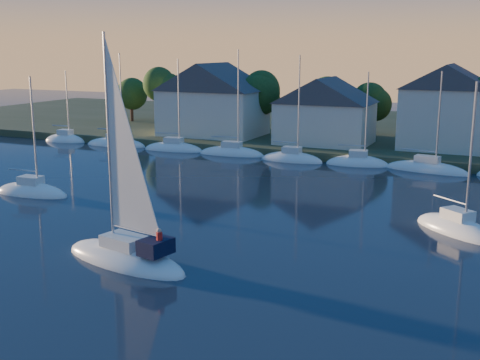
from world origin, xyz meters
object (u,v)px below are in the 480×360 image
Objects in this scene: clubhouse_centre at (325,110)px; drifting_sailboat_right at (456,231)px; drifting_sailboat_left at (32,194)px; clubhouse_west at (213,98)px; hero_sailboat at (126,253)px; clubhouse_east at (447,106)px.

clubhouse_centre is 34.40m from drifting_sailboat_right.
drifting_sailboat_right reaches higher than drifting_sailboat_left.
clubhouse_centre is 1.00× the size of drifting_sailboat_right.
drifting_sailboat_left is at bearing -117.01° from clubhouse_centre.
hero_sailboat is at bearing -69.12° from clubhouse_west.
drifting_sailboat_right is (34.25, -29.71, -5.84)m from clubhouse_west.
clubhouse_east is at bearing 8.13° from clubhouse_centre.
drifting_sailboat_right is at bearing 2.24° from drifting_sailboat_left.
hero_sailboat is (-13.09, -45.32, -5.40)m from clubhouse_east.
drifting_sailboat_right is at bearing -40.94° from clubhouse_west.
clubhouse_west is 1.18× the size of drifting_sailboat_right.
drifting_sailboat_right is at bearing -57.56° from clubhouse_centre.
clubhouse_east is 0.91× the size of drifting_sailboat_right.
clubhouse_centre is at bearing -3.58° from clubhouse_west.
drifting_sailboat_left is at bearing -91.06° from clubhouse_west.
clubhouse_centre is 0.79× the size of hero_sailboat.
drifting_sailboat_left is (-30.62, -34.61, -5.90)m from clubhouse_east.
clubhouse_east reaches higher than clubhouse_west.
clubhouse_west is 30.02m from clubhouse_east.
clubhouse_west is 1.30× the size of clubhouse_east.
clubhouse_east is at bearing -94.22° from hero_sailboat.
drifting_sailboat_left is (-16.62, -32.61, -5.04)m from clubhouse_centre.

